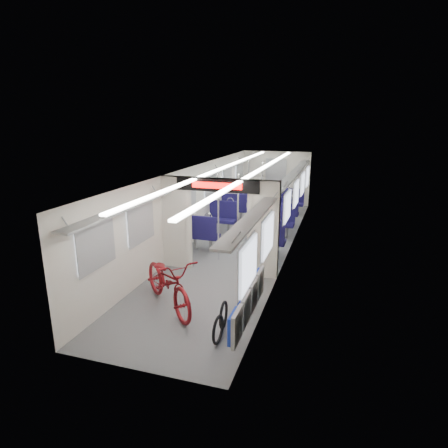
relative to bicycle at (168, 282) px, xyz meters
The scene contains 14 objects.
carriage 3.95m from the bicycle, 84.69° to the left, with size 12.00×12.02×2.31m.
bicycle is the anchor object (origin of this frame).
flip_bench 1.76m from the bicycle, 13.30° to the right, with size 0.12×2.13×0.54m.
bike_hoop_a 1.62m from the bicycle, 33.73° to the right, with size 0.50×0.50×0.05m, color black.
bike_hoop_b 1.36m from the bicycle, 17.47° to the right, with size 0.51×0.51×0.05m, color black.
bike_hoop_c 1.53m from the bicycle, 16.39° to the left, with size 0.46×0.46×0.05m, color black.
seat_bay_near_left 4.39m from the bicycle, 97.59° to the left, with size 0.94×2.23×1.15m.
seat_bay_near_right 4.64m from the bicycle, 73.86° to the left, with size 0.96×2.30×1.17m.
seat_bay_far_left 7.77m from the bicycle, 94.28° to the left, with size 0.93×2.17×1.13m.
seat_bay_far_right 7.75m from the bicycle, 80.41° to the left, with size 0.91×2.06×1.10m.
stanchion_near_left 2.85m from the bicycle, 87.60° to the left, with size 0.04×0.04×2.30m, color silver.
stanchion_near_right 3.05m from the bicycle, 78.42° to the left, with size 0.05×0.05×2.30m, color silver.
stanchion_far_left 6.04m from the bicycle, 88.87° to the left, with size 0.05×0.05×2.30m, color silver.
stanchion_far_right 5.77m from the bicycle, 83.60° to the left, with size 0.04×0.04×2.30m, color silver.
Camera 1 is at (2.70, -10.18, 3.61)m, focal length 30.00 mm.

